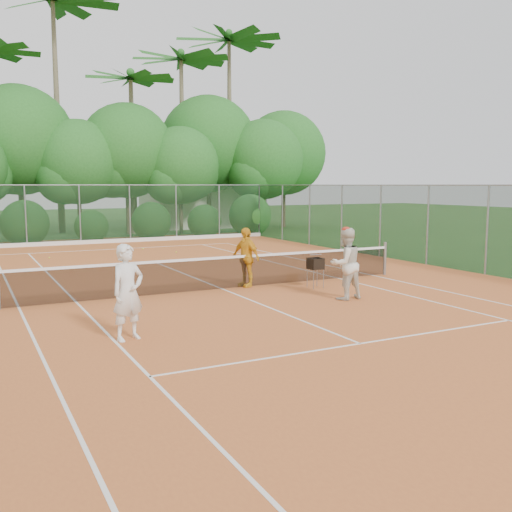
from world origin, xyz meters
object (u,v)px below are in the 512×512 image
at_px(player_yellow, 246,257).
at_px(ball_hopper, 315,264).
at_px(player_center_grp, 346,264).
at_px(player_white, 128,292).

xyz_separation_m(player_yellow, ball_hopper, (1.72, -1.12, -0.18)).
relative_size(player_center_grp, player_yellow, 1.09).
bearing_deg(player_white, player_yellow, 23.02).
relative_size(player_white, player_yellow, 1.07).
xyz_separation_m(player_white, ball_hopper, (6.34, 3.10, -0.24)).
xyz_separation_m(player_white, player_yellow, (4.62, 4.23, -0.06)).
distance_m(player_white, ball_hopper, 7.06).
xyz_separation_m(player_center_grp, player_yellow, (-1.49, 2.90, -0.07)).
distance_m(player_center_grp, ball_hopper, 1.81).
bearing_deg(player_yellow, player_white, -66.05).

